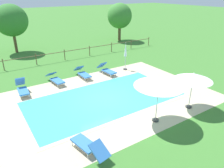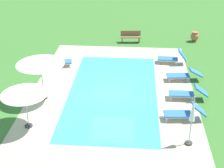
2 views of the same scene
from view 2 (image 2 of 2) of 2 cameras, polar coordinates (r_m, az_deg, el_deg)
ground_plane at (r=18.26m, az=0.14°, el=-1.43°), size 160.00×160.00×0.00m
pool_deck_paving at (r=18.26m, az=0.14°, el=-1.42°), size 13.68×8.90×0.01m
swimming_pool_water at (r=18.26m, az=0.14°, el=-1.42°), size 9.57×4.80×0.01m
pool_coping_rim at (r=18.26m, az=0.14°, el=-1.41°), size 10.05×5.28×0.01m
sun_lounger_north_near_steps at (r=21.92m, az=10.26°, el=4.46°), size 0.72×1.89×0.99m
sun_lounger_north_mid at (r=17.89m, az=12.79°, el=-1.52°), size 0.62×2.01×0.82m
sun_lounger_north_far at (r=16.16m, az=12.23°, el=-4.84°), size 0.77×2.01×0.88m
sun_lounger_north_end at (r=21.43m, az=-9.48°, el=3.88°), size 0.97×2.10×0.80m
sun_lounger_south_near_corner at (r=19.82m, az=12.14°, el=1.54°), size 0.82×2.11×0.74m
patio_umbrella_open_foreground at (r=17.09m, az=-12.27°, el=3.93°), size 2.46×2.46×2.42m
patio_umbrella_open_by_bench at (r=15.00m, az=-14.93°, el=-1.05°), size 2.09×2.09×2.17m
patio_umbrella_closed_row_west at (r=13.98m, az=13.69°, el=-4.97°), size 0.32×0.32×2.36m
wooden_bench_lawn_side at (r=25.22m, az=3.23°, el=8.18°), size 0.56×1.53×0.87m
terracotta_urn_near_fence at (r=26.12m, az=14.03°, el=7.95°), size 0.61×0.61×0.76m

